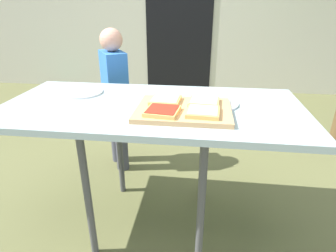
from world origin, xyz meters
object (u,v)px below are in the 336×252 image
Objects in this scene: pizza_slice_near_left at (162,111)px; plate_white_left at (82,92)px; plate_white_right at (215,103)px; garden_hose_coil at (60,92)px; cutting_board at (184,110)px; child_left at (115,94)px; dining_table at (152,115)px; pizza_slice_near_right at (203,112)px; pizza_slice_far_left at (165,100)px; pizza_slice_far_right at (204,102)px.

plate_white_left is at bearing 148.66° from pizza_slice_near_left.
garden_hose_coil is (-2.06, 2.27, -0.72)m from plate_white_right.
child_left reaches higher than cutting_board.
pizza_slice_near_left reaches higher than dining_table.
child_left reaches higher than pizza_slice_near_right.
pizza_slice_far_left reaches higher than dining_table.
pizza_slice_near_right is 0.72m from plate_white_left.
pizza_slice_near_left reaches higher than cutting_board.
child_left is (0.04, 0.46, -0.15)m from plate_white_left.
child_left is (-0.63, 0.62, -0.18)m from pizza_slice_far_right.
child_left is at bearing 85.29° from plate_white_left.
garden_hose_coil is (-1.91, 2.40, -0.72)m from cutting_board.
dining_table is 9.97× the size of pizza_slice_near_right.
garden_hose_coil is at bearing 129.06° from pizza_slice_near_right.
pizza_slice_far_left is (0.07, -0.02, 0.08)m from dining_table.
dining_table is 0.19m from cutting_board.
child_left is at bearing 129.87° from pizza_slice_near_right.
garden_hose_coil is (-2.00, 2.33, -0.74)m from pizza_slice_far_right.
garden_hose_coil is at bearing 128.57° from cutting_board.
cutting_board is 0.11m from pizza_slice_far_left.
child_left is (-0.62, 0.75, -0.18)m from pizza_slice_near_right.
pizza_slice_near_left is 0.68× the size of plate_white_left.
pizza_slice_far_right is 0.08m from plate_white_right.
plate_white_left is 0.22× the size of child_left.
child_left reaches higher than dining_table.
pizza_slice_near_left is at bearing -176.04° from pizza_slice_near_right.
pizza_slice_far_left is at bearing 92.49° from pizza_slice_near_left.
dining_table is 9.52× the size of pizza_slice_near_left.
pizza_slice_far_right is at bearing 39.11° from pizza_slice_near_left.
plate_white_right is at bearing -47.87° from garden_hose_coil.
pizza_slice_near_right is 0.14× the size of child_left.
pizza_slice_far_left is at bearing 179.80° from pizza_slice_far_right.
pizza_slice_near_right is (-0.00, -0.13, 0.00)m from pizza_slice_far_right.
cutting_board is at bearing 142.82° from pizza_slice_near_right.
pizza_slice_near_left is 0.23m from pizza_slice_far_right.
plate_white_left reaches higher than dining_table.
pizza_slice_near_right is at bearing -106.17° from plate_white_right.
pizza_slice_near_left is at bearing -137.58° from cutting_board.
plate_white_right is 0.66× the size of garden_hose_coil.
dining_table is 6.45× the size of plate_white_left.
plate_white_right and plate_white_left have the same top height.
pizza_slice_far_left is at bearing -54.11° from child_left.
cutting_board is 1.24× the size of garden_hose_coil.
child_left is 2.27m from garden_hose_coil.
plate_white_right reaches higher than dining_table.
cutting_board is 2.89× the size of pizza_slice_near_right.
pizza_slice_near_left is 1.05× the size of pizza_slice_near_right.
cutting_board is at bearing -26.77° from dining_table.
plate_white_left is (-0.48, 0.15, -0.03)m from pizza_slice_far_left.
dining_table is at bearing -171.89° from plate_white_right.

